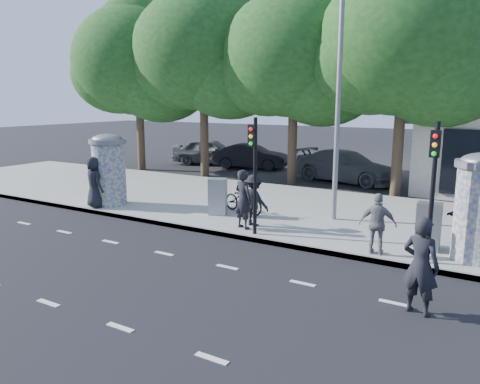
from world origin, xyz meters
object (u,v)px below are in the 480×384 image
Objects in this scene: car_right at (346,166)px; traffic_pole_far at (433,178)px; ad_column_left at (109,168)px; ped_b at (243,199)px; bicycle at (243,200)px; ped_d at (254,200)px; cabinet_right at (428,227)px; man_road at (421,266)px; car_left at (210,152)px; ped_e at (378,224)px; cabinet_left at (218,197)px; ped_a at (94,182)px; street_lamp at (339,75)px; traffic_pole_near at (254,164)px; car_mid at (251,156)px; ped_f at (480,224)px.

traffic_pole_far is at bearing -139.97° from car_right.
ad_column_left is 1.45× the size of ped_b.
car_right reaches higher than bicycle.
ped_d is 5.11m from cabinet_right.
man_road is (5.57, -3.49, 0.00)m from ped_d.
traffic_pole_far is 0.71× the size of car_left.
ped_d is 1.02× the size of ped_e.
ped_d is (6.11, 0.17, -0.58)m from ad_column_left.
cabinet_right is at bearing -25.00° from cabinet_left.
car_left is at bearing -55.88° from ped_a.
street_lamp is at bearing -123.73° from ped_d.
traffic_pole_far reaches higher than ped_b.
car_right is at bearing -70.74° from ped_b.
car_left is at bearing 103.61° from cabinet_left.
ped_e is 1.26× the size of cabinet_left.
ad_column_left is 6.67m from traffic_pole_near.
ped_b reaches higher than man_road.
man_road is 8.19m from bicycle.
ped_e is at bearing 0.92° from traffic_pole_near.
man_road is 8.37m from cabinet_left.
car_mid is at bearing -69.39° from ped_a.
ad_column_left is at bearing -4.13° from man_road.
traffic_pole_near is 0.42× the size of street_lamp.
street_lamp is 4.31× the size of ped_f.
ped_a reaches higher than car_left.
cabinet_right is (1.05, 1.03, -0.16)m from ped_e.
ad_column_left reaches higher than ped_d.
ped_a is at bearing -99.27° from ad_column_left.
street_lamp is 4.38× the size of ped_b.
car_right is at bearing 117.48° from traffic_pole_far.
street_lamp reaches higher than man_road.
ped_b is 0.95× the size of man_road.
cabinet_left is at bearing 147.03° from traffic_pole_near.
traffic_pole_far is at bearing 0.00° from traffic_pole_near.
street_lamp is 9.25m from car_right.
traffic_pole_near is 4.07m from street_lamp.
car_right is (-2.25, 8.02, -4.02)m from street_lamp.
traffic_pole_near reaches higher than ped_f.
ad_column_left reaches higher than cabinet_left.
ped_f reaches higher than ped_e.
traffic_pole_near is at bearing -6.11° from ad_column_left.
man_road reaches higher than car_mid.
traffic_pole_far reaches higher than ped_f.
traffic_pole_near is at bearing -169.43° from cabinet_right.
ad_column_left is at bearing -11.38° from ped_e.
man_road is (3.68, -5.45, -3.84)m from street_lamp.
ped_a is at bearing 168.37° from car_mid.
cabinet_left is at bearing 9.67° from ad_column_left.
bicycle is (4.99, 1.40, -0.92)m from ad_column_left.
ped_f is at bearing -12.45° from cabinet_right.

